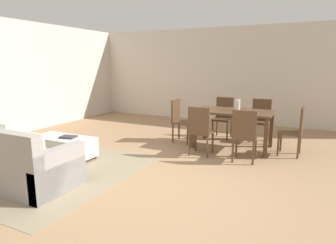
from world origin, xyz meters
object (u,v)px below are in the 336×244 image
(couch, at_px, (7,162))
(dining_chair_far_left, at_px, (223,115))
(dining_chair_near_left, at_px, (200,128))
(dining_chair_head_east, at_px, (296,128))
(dining_table, at_px, (233,115))
(vase_centerpiece, at_px, (238,105))
(ottoman_table, at_px, (64,146))
(book_on_ottoman, at_px, (68,137))
(dining_chair_far_right, at_px, (261,118))
(dining_chair_near_right, at_px, (245,133))
(dining_chair_head_west, at_px, (180,118))

(couch, height_order, dining_chair_far_left, dining_chair_far_left)
(dining_chair_near_left, relative_size, dining_chair_head_east, 1.00)
(dining_table, bearing_deg, vase_centerpiece, -20.38)
(dining_chair_near_left, bearing_deg, couch, -130.49)
(ottoman_table, height_order, book_on_ottoman, book_on_ottoman)
(dining_chair_head_east, height_order, vase_centerpiece, vase_centerpiece)
(dining_table, bearing_deg, dining_chair_far_left, 117.91)
(dining_chair_near_left, relative_size, book_on_ottoman, 3.54)
(dining_chair_near_left, distance_m, dining_chair_far_right, 1.80)
(dining_chair_far_left, bearing_deg, book_on_ottoman, -125.62)
(ottoman_table, xyz_separation_m, dining_chair_near_right, (2.95, 1.21, 0.29))
(dining_chair_far_right, height_order, dining_chair_head_west, same)
(dining_chair_far_left, bearing_deg, dining_chair_near_right, -62.90)
(dining_chair_near_right, height_order, dining_chair_far_left, same)
(couch, bearing_deg, dining_chair_head_west, 67.83)
(dining_chair_near_left, height_order, dining_chair_head_east, same)
(couch, height_order, dining_chair_head_west, dining_chair_head_west)
(dining_chair_head_east, bearing_deg, ottoman_table, -151.61)
(ottoman_table, distance_m, book_on_ottoman, 0.22)
(dining_chair_near_left, distance_m, book_on_ottoman, 2.36)
(dining_chair_far_right, bearing_deg, dining_table, -117.83)
(couch, relative_size, ottoman_table, 1.80)
(couch, bearing_deg, ottoman_table, 94.61)
(ottoman_table, bearing_deg, dining_chair_head_east, 28.39)
(dining_chair_near_right, relative_size, vase_centerpiece, 4.05)
(dining_chair_near_right, bearing_deg, vase_centerpiece, 111.79)
(dining_chair_far_right, bearing_deg, dining_chair_far_left, -178.34)
(dining_table, distance_m, book_on_ottoman, 3.17)
(dining_table, xyz_separation_m, book_on_ottoman, (-2.41, -2.04, -0.25))
(dining_chair_head_east, bearing_deg, dining_chair_near_right, -133.67)
(dining_chair_near_right, distance_m, dining_chair_far_left, 1.79)
(book_on_ottoman, bearing_deg, ottoman_table, -179.11)
(dining_chair_far_right, bearing_deg, book_on_ottoman, -135.04)
(dining_chair_far_left, xyz_separation_m, book_on_ottoman, (-2.01, -2.80, -0.11))
(couch, bearing_deg, dining_chair_head_east, 41.29)
(dining_chair_head_west, bearing_deg, dining_chair_head_east, 0.08)
(dining_chair_near_left, xyz_separation_m, dining_chair_far_left, (-0.01, 1.58, 0.00))
(dining_chair_near_right, relative_size, book_on_ottoman, 3.54)
(ottoman_table, distance_m, dining_chair_far_right, 4.10)
(dining_chair_far_left, relative_size, book_on_ottoman, 3.54)
(dining_table, distance_m, dining_chair_near_left, 0.91)
(dining_table, relative_size, dining_chair_head_west, 1.66)
(book_on_ottoman, bearing_deg, couch, -91.31)
(dining_chair_near_right, height_order, dining_chair_far_right, same)
(dining_chair_head_east, height_order, book_on_ottoman, dining_chair_head_east)
(dining_chair_near_left, distance_m, dining_chair_far_left, 1.58)
(couch, relative_size, dining_table, 1.35)
(dining_chair_near_left, xyz_separation_m, book_on_ottoman, (-2.02, -1.23, -0.11))
(dining_table, relative_size, vase_centerpiece, 6.74)
(couch, xyz_separation_m, dining_chair_near_left, (2.04, 2.39, 0.22))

